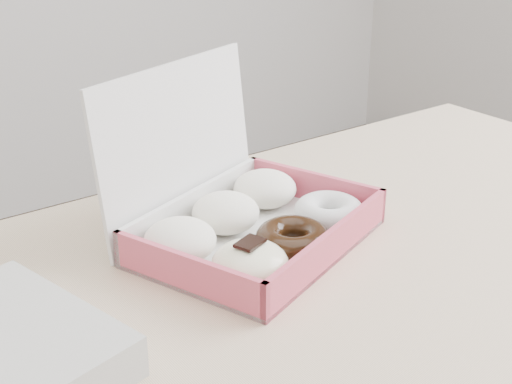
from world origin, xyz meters
TOP-DOWN VIEW (x-y plane):
  - table at (0.00, 0.00)m, footprint 1.20×0.80m
  - donut_box at (-0.05, 0.17)m, footprint 0.34×0.31m

SIDE VIEW (x-z plane):
  - table at x=0.00m, z-range 0.30..1.05m
  - donut_box at x=-0.05m, z-range 0.68..0.88m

